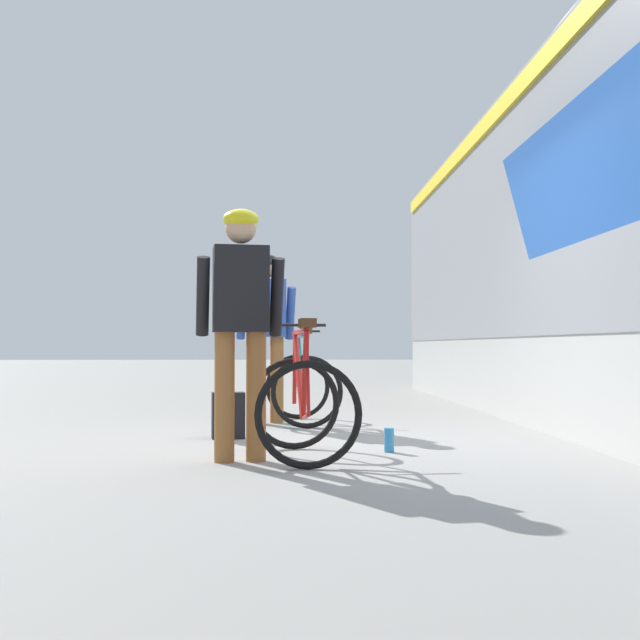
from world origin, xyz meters
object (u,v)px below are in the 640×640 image
water_bottle_near_the_bikes (389,440)px  backpack_on_platform (228,415)px  cyclist_near_in_blue (267,322)px  bicycle_near_teal (302,385)px  cyclist_far_in_dark (241,310)px  bicycle_far_red (301,402)px

water_bottle_near_the_bikes → backpack_on_platform: bearing=143.8°
cyclist_near_in_blue → water_bottle_near_the_bikes: bearing=-66.8°
backpack_on_platform → bicycle_near_teal: bearing=54.1°
cyclist_far_in_dark → bicycle_far_red: 0.79m
bicycle_near_teal → bicycle_far_red: (-0.05, -2.58, 0.00)m
cyclist_far_in_dark → bicycle_near_teal: bearing=80.1°
bicycle_near_teal → water_bottle_near_the_bikes: size_ratio=6.17×
bicycle_far_red → cyclist_far_in_dark: bearing=-164.1°
bicycle_far_red → water_bottle_near_the_bikes: 0.81m
cyclist_far_in_dark → bicycle_far_red: (0.42, 0.12, -0.65)m
bicycle_near_teal → water_bottle_near_the_bikes: bicycle_near_teal is taller
bicycle_far_red → water_bottle_near_the_bikes: (0.67, 0.33, -0.31)m
cyclist_near_in_blue → bicycle_far_red: (0.32, -2.66, -0.65)m
bicycle_near_teal → backpack_on_platform: (-0.66, -1.31, -0.20)m
cyclist_near_in_blue → backpack_on_platform: cyclist_near_in_blue is taller
backpack_on_platform → water_bottle_near_the_bikes: (1.29, -0.94, -0.11)m
bicycle_near_teal → water_bottle_near_the_bikes: bearing=-74.5°
cyclist_far_in_dark → water_bottle_near_the_bikes: size_ratio=9.68×
cyclist_near_in_blue → water_bottle_near_the_bikes: (1.00, -2.33, -0.96)m
bicycle_far_red → cyclist_near_in_blue: bearing=96.9°
cyclist_near_in_blue → water_bottle_near_the_bikes: size_ratio=9.68×
bicycle_near_teal → bicycle_far_red: size_ratio=1.00×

